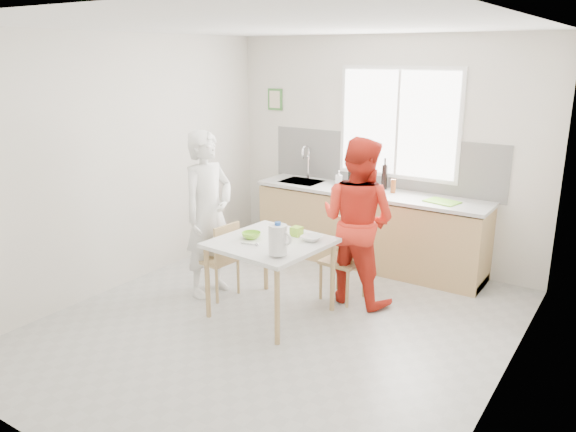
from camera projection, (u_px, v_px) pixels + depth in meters
name	position (u px, v px, depth m)	size (l,w,h in m)	color
ground	(277.00, 325.00, 5.32)	(4.50, 4.50, 0.00)	#B7B7B2
room_shell	(276.00, 154.00, 4.87)	(4.50, 4.50, 4.50)	silver
window	(398.00, 123.00, 6.53)	(1.50, 0.06, 1.30)	white
backsplash	(381.00, 162.00, 6.78)	(3.00, 0.02, 0.65)	white
picture_frame	(275.00, 99.00, 7.41)	(0.22, 0.03, 0.28)	#41813A
kitchen_counter	(368.00, 231.00, 6.77)	(2.84, 0.64, 1.37)	tan
dining_table	(271.00, 249.00, 5.38)	(1.07, 1.07, 0.76)	white
chair_left	(220.00, 256.00, 5.85)	(0.40, 0.40, 0.81)	tan
chair_far	(346.00, 255.00, 5.85)	(0.41, 0.41, 0.83)	tan
person_white	(208.00, 214.00, 5.83)	(0.64, 0.42, 1.75)	white
person_red	(358.00, 221.00, 5.66)	(0.83, 0.65, 1.71)	red
bowl_green	(251.00, 235.00, 5.43)	(0.19, 0.19, 0.06)	#8AD932
bowl_white	(311.00, 238.00, 5.36)	(0.19, 0.19, 0.05)	white
milk_jug	(278.00, 239.00, 4.91)	(0.23, 0.17, 0.29)	white
green_box	(297.00, 231.00, 5.50)	(0.10, 0.10, 0.09)	#94D731
spoon	(249.00, 244.00, 5.24)	(0.01, 0.01, 0.16)	#A5A5AA
cutting_board	(442.00, 202.00, 6.12)	(0.35, 0.25, 0.01)	#73CA2E
wine_bottle_a	(351.00, 175.00, 6.74)	(0.07, 0.07, 0.32)	black
wine_bottle_b	(384.00, 177.00, 6.67)	(0.07, 0.07, 0.30)	black
jar_amber	(393.00, 186.00, 6.52)	(0.06, 0.06, 0.16)	brown
soap_bottle	(339.00, 178.00, 6.93)	(0.08, 0.08, 0.17)	#999999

